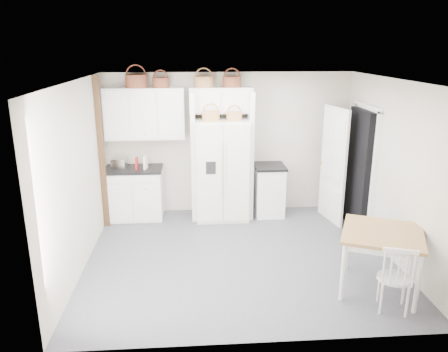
{
  "coord_description": "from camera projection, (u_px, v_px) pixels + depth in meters",
  "views": [
    {
      "loc": [
        -0.67,
        -5.92,
        3.05
      ],
      "look_at": [
        -0.2,
        0.4,
        1.15
      ],
      "focal_mm": 35.0,
      "sensor_mm": 36.0,
      "label": 1
    }
  ],
  "objects": [
    {
      "name": "door_slab",
      "position": [
        333.0,
        165.0,
        7.69
      ],
      "size": [
        0.21,
        0.79,
        2.05
      ],
      "primitive_type": "cube",
      "rotation": [
        0.0,
        0.0,
        -1.36
      ],
      "color": "white",
      "rests_on": "floor"
    },
    {
      "name": "fridge_panel_right",
      "position": [
        250.0,
        155.0,
        7.9
      ],
      "size": [
        0.08,
        0.6,
        2.3
      ],
      "primitive_type": "cube",
      "color": "white",
      "rests_on": "floor"
    },
    {
      "name": "basket_upper_b",
      "position": [
        136.0,
        81.0,
        7.51
      ],
      "size": [
        0.38,
        0.38,
        0.22
      ],
      "primitive_type": "cylinder",
      "color": "brown",
      "rests_on": "upper_cabinet"
    },
    {
      "name": "windsor_chair",
      "position": [
        395.0,
        278.0,
        5.15
      ],
      "size": [
        0.5,
        0.48,
        0.83
      ],
      "primitive_type": "cube",
      "rotation": [
        0.0,
        0.0,
        -0.31
      ],
      "color": "white",
      "rests_on": "floor"
    },
    {
      "name": "base_cab_left",
      "position": [
        135.0,
        194.0,
        7.95
      ],
      "size": [
        0.98,
        0.62,
        0.91
      ],
      "primitive_type": "cube",
      "color": "white",
      "rests_on": "floor"
    },
    {
      "name": "basket_fridge_a",
      "position": [
        211.0,
        116.0,
        7.48
      ],
      "size": [
        0.3,
        0.3,
        0.16
      ],
      "primitive_type": "cylinder",
      "color": "#925C35",
      "rests_on": "refrigerator"
    },
    {
      "name": "basket_fridge_b",
      "position": [
        234.0,
        116.0,
        7.51
      ],
      "size": [
        0.26,
        0.26,
        0.14
      ],
      "primitive_type": "cylinder",
      "color": "#925C35",
      "rests_on": "refrigerator"
    },
    {
      "name": "trim_post",
      "position": [
        102.0,
        154.0,
        7.34
      ],
      "size": [
        0.09,
        0.09,
        2.6
      ],
      "primitive_type": "cube",
      "color": "#361D10",
      "rests_on": "floor"
    },
    {
      "name": "upper_cabinet",
      "position": [
        145.0,
        114.0,
        7.68
      ],
      "size": [
        1.4,
        0.34,
        0.9
      ],
      "primitive_type": "cube",
      "color": "white",
      "rests_on": "wall_back"
    },
    {
      "name": "basket_upper_c",
      "position": [
        161.0,
        83.0,
        7.55
      ],
      "size": [
        0.29,
        0.29,
        0.17
      ],
      "primitive_type": "cylinder",
      "color": "brown",
      "rests_on": "upper_cabinet"
    },
    {
      "name": "cookbook_red",
      "position": [
        137.0,
        163.0,
        7.71
      ],
      "size": [
        0.04,
        0.14,
        0.21
      ],
      "primitive_type": "cube",
      "rotation": [
        0.0,
        0.0,
        -0.07
      ],
      "color": "#B3161E",
      "rests_on": "counter_left"
    },
    {
      "name": "basket_bridge_b",
      "position": [
        232.0,
        82.0,
        7.63
      ],
      "size": [
        0.32,
        0.32,
        0.18
      ],
      "primitive_type": "cylinder",
      "color": "brown",
      "rests_on": "bridge_cabinet"
    },
    {
      "name": "ceiling",
      "position": [
        241.0,
        81.0,
        5.83
      ],
      "size": [
        4.5,
        4.5,
        0.0
      ],
      "primitive_type": "plane",
      "color": "white",
      "rests_on": "wall_back"
    },
    {
      "name": "base_cab_right",
      "position": [
        269.0,
        191.0,
        8.12
      ],
      "size": [
        0.52,
        0.62,
        0.91
      ],
      "primitive_type": "cube",
      "color": "white",
      "rests_on": "floor"
    },
    {
      "name": "wall_left",
      "position": [
        79.0,
        177.0,
        6.05
      ],
      "size": [
        0.0,
        4.0,
        4.0
      ],
      "primitive_type": "plane",
      "rotation": [
        1.57,
        0.0,
        1.57
      ],
      "color": "silver",
      "rests_on": "floor"
    },
    {
      "name": "floor",
      "position": [
        239.0,
        256.0,
        6.58
      ],
      "size": [
        4.5,
        4.5,
        0.0
      ],
      "primitive_type": "plane",
      "color": "#43444A",
      "rests_on": "ground"
    },
    {
      "name": "refrigerator",
      "position": [
        222.0,
        169.0,
        7.87
      ],
      "size": [
        0.94,
        0.75,
        1.81
      ],
      "primitive_type": "cube",
      "color": "white",
      "rests_on": "floor"
    },
    {
      "name": "counter_right",
      "position": [
        269.0,
        166.0,
        7.99
      ],
      "size": [
        0.56,
        0.66,
        0.04
      ],
      "primitive_type": "cube",
      "color": "black",
      "rests_on": "base_cab_right"
    },
    {
      "name": "basket_bridge_a",
      "position": [
        204.0,
        82.0,
        7.6
      ],
      "size": [
        0.33,
        0.33,
        0.19
      ],
      "primitive_type": "cylinder",
      "color": "#925C35",
      "rests_on": "bridge_cabinet"
    },
    {
      "name": "toaster",
      "position": [
        119.0,
        164.0,
        7.73
      ],
      "size": [
        0.29,
        0.21,
        0.18
      ],
      "primitive_type": "cube",
      "rotation": [
        0.0,
        0.0,
        -0.23
      ],
      "color": "silver",
      "rests_on": "counter_left"
    },
    {
      "name": "wall_back",
      "position": [
        228.0,
        144.0,
        8.12
      ],
      "size": [
        4.5,
        0.0,
        4.5
      ],
      "primitive_type": "plane",
      "rotation": [
        1.57,
        0.0,
        0.0
      ],
      "color": "silver",
      "rests_on": "floor"
    },
    {
      "name": "cookbook_cream",
      "position": [
        145.0,
        162.0,
        7.72
      ],
      "size": [
        0.06,
        0.16,
        0.23
      ],
      "primitive_type": "cube",
      "rotation": [
        0.0,
        0.0,
        -0.19
      ],
      "color": "#F6EEC5",
      "rests_on": "counter_left"
    },
    {
      "name": "wall_right",
      "position": [
        393.0,
        171.0,
        6.36
      ],
      "size": [
        0.0,
        4.0,
        4.0
      ],
      "primitive_type": "plane",
      "rotation": [
        1.57,
        0.0,
        -1.57
      ],
      "color": "silver",
      "rests_on": "floor"
    },
    {
      "name": "counter_left",
      "position": [
        133.0,
        169.0,
        7.82
      ],
      "size": [
        1.02,
        0.66,
        0.04
      ],
      "primitive_type": "cube",
      "color": "black",
      "rests_on": "base_cab_left"
    },
    {
      "name": "dining_table",
      "position": [
        380.0,
        261.0,
        5.6
      ],
      "size": [
        1.27,
        1.27,
        0.8
      ],
      "primitive_type": "cube",
      "rotation": [
        0.0,
        0.0,
        -0.41
      ],
      "color": "brown",
      "rests_on": "floor"
    },
    {
      "name": "bridge_cabinet",
      "position": [
        221.0,
        100.0,
        7.71
      ],
      "size": [
        1.12,
        0.34,
        0.45
      ],
      "primitive_type": "cube",
      "color": "white",
      "rests_on": "wall_back"
    },
    {
      "name": "doorway_void",
      "position": [
        360.0,
        170.0,
        7.39
      ],
      "size": [
        0.18,
        0.85,
        2.05
      ],
      "primitive_type": "cube",
      "color": "black",
      "rests_on": "floor"
    },
    {
      "name": "fridge_panel_left",
      "position": [
        193.0,
        156.0,
        7.83
      ],
      "size": [
        0.08,
        0.6,
        2.3
      ],
      "primitive_type": "cube",
      "color": "white",
      "rests_on": "floor"
    }
  ]
}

